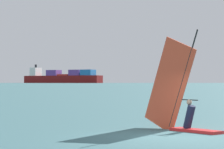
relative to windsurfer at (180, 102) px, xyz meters
name	(u,v)px	position (x,y,z in m)	size (l,w,h in m)	color
ground_plane	(168,136)	(-0.57, -2.23, -1.16)	(4000.00, 4000.00, 0.00)	#386066
windsurfer	(180,102)	(0.00, 0.00, 0.00)	(3.11, 3.20, 4.32)	red
cargo_ship	(63,77)	(-166.17, 863.78, 9.08)	(152.86, 80.19, 34.65)	maroon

